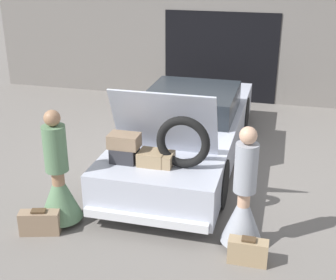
{
  "coord_description": "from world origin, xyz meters",
  "views": [
    {
      "loc": [
        1.63,
        -7.71,
        3.62
      ],
      "look_at": [
        0.0,
        -1.43,
        0.94
      ],
      "focal_mm": 50.0,
      "sensor_mm": 36.0,
      "label": 1
    }
  ],
  "objects_px": {
    "suitcase_beside_right_person": "(248,251)",
    "car": "(188,129)",
    "suitcase_beside_left_person": "(40,222)",
    "person_left": "(59,184)",
    "person_right": "(243,205)"
  },
  "relations": [
    {
      "from": "car",
      "to": "person_left",
      "type": "height_order",
      "value": "car"
    },
    {
      "from": "person_right",
      "to": "suitcase_beside_left_person",
      "type": "relative_size",
      "value": 2.92
    },
    {
      "from": "suitcase_beside_right_person",
      "to": "car",
      "type": "bearing_deg",
      "value": 116.01
    },
    {
      "from": "car",
      "to": "person_right",
      "type": "distance_m",
      "value": 2.79
    },
    {
      "from": "person_right",
      "to": "suitcase_beside_left_person",
      "type": "xyz_separation_m",
      "value": [
        -2.68,
        -0.41,
        -0.43
      ]
    },
    {
      "from": "car",
      "to": "person_right",
      "type": "relative_size",
      "value": 3.19
    },
    {
      "from": "suitcase_beside_right_person",
      "to": "person_left",
      "type": "bearing_deg",
      "value": 174.01
    },
    {
      "from": "suitcase_beside_left_person",
      "to": "car",
      "type": "bearing_deg",
      "value": 63.94
    },
    {
      "from": "car",
      "to": "person_right",
      "type": "height_order",
      "value": "car"
    },
    {
      "from": "person_right",
      "to": "person_left",
      "type": "bearing_deg",
      "value": 93.48
    },
    {
      "from": "person_right",
      "to": "suitcase_beside_left_person",
      "type": "height_order",
      "value": "person_right"
    },
    {
      "from": "suitcase_beside_left_person",
      "to": "suitcase_beside_right_person",
      "type": "height_order",
      "value": "suitcase_beside_left_person"
    },
    {
      "from": "car",
      "to": "suitcase_beside_left_person",
      "type": "xyz_separation_m",
      "value": [
        -1.41,
        -2.89,
        -0.41
      ]
    },
    {
      "from": "person_right",
      "to": "suitcase_beside_right_person",
      "type": "height_order",
      "value": "person_right"
    },
    {
      "from": "person_left",
      "to": "person_right",
      "type": "distance_m",
      "value": 2.52
    }
  ]
}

